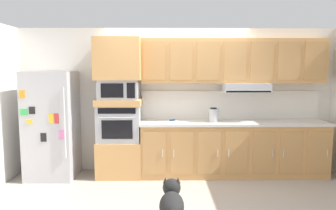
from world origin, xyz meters
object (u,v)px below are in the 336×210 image
object	(u,v)px
screwdriver	(173,120)
electric_kettle	(214,115)
built_in_oven	(120,123)
dog	(172,204)
refrigerator	(52,125)
microwave	(119,89)

from	to	relation	value
screwdriver	electric_kettle	size ratio (longest dim) A/B	0.69
built_in_oven	screwdriver	xyz separation A→B (m)	(0.89, 0.06, 0.03)
built_in_oven	dog	bearing A→B (deg)	-68.68
screwdriver	dog	distance (m)	2.25
built_in_oven	screwdriver	bearing A→B (deg)	4.15
built_in_oven	screwdriver	size ratio (longest dim) A/B	4.22
refrigerator	screwdriver	size ratio (longest dim) A/B	10.61
refrigerator	electric_kettle	size ratio (longest dim) A/B	7.33
microwave	built_in_oven	bearing A→B (deg)	179.23
electric_kettle	dog	world-z (taller)	electric_kettle
dog	screwdriver	bearing A→B (deg)	-0.42
refrigerator	electric_kettle	world-z (taller)	refrigerator
refrigerator	screwdriver	bearing A→B (deg)	3.79
refrigerator	microwave	world-z (taller)	refrigerator
electric_kettle	dog	size ratio (longest dim) A/B	0.29
microwave	screwdriver	world-z (taller)	microwave
microwave	electric_kettle	world-z (taller)	microwave
built_in_oven	dog	size ratio (longest dim) A/B	0.85
refrigerator	screwdriver	world-z (taller)	refrigerator
built_in_oven	microwave	xyz separation A→B (m)	(0.00, -0.00, 0.56)
built_in_oven	microwave	distance (m)	0.56
built_in_oven	screwdriver	world-z (taller)	built_in_oven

